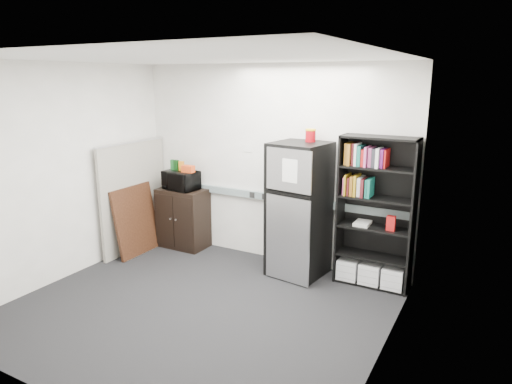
% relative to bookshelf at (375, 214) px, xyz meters
% --- Properties ---
extents(floor, '(4.00, 4.00, 0.00)m').
position_rel_bookshelf_xyz_m(floor, '(-1.53, -1.57, -0.91)').
color(floor, black).
rests_on(floor, ground).
extents(wall_back, '(4.00, 0.02, 2.70)m').
position_rel_bookshelf_xyz_m(wall_back, '(-1.53, 0.18, 0.44)').
color(wall_back, silver).
rests_on(wall_back, floor).
extents(wall_right, '(0.02, 3.50, 2.70)m').
position_rel_bookshelf_xyz_m(wall_right, '(0.47, -1.57, 0.44)').
color(wall_right, silver).
rests_on(wall_right, floor).
extents(wall_left, '(0.02, 3.50, 2.70)m').
position_rel_bookshelf_xyz_m(wall_left, '(-3.53, -1.57, 0.44)').
color(wall_left, silver).
rests_on(wall_left, floor).
extents(ceiling, '(4.00, 3.50, 0.02)m').
position_rel_bookshelf_xyz_m(ceiling, '(-1.53, -1.57, 1.79)').
color(ceiling, white).
rests_on(ceiling, wall_back).
extents(electrical_raceway, '(3.92, 0.05, 0.10)m').
position_rel_bookshelf_xyz_m(electrical_raceway, '(-1.53, 0.15, -0.01)').
color(electrical_raceway, gray).
rests_on(electrical_raceway, wall_back).
extents(wall_note, '(0.14, 0.00, 0.10)m').
position_rel_bookshelf_xyz_m(wall_note, '(-1.88, 0.18, 0.64)').
color(wall_note, white).
rests_on(wall_note, wall_back).
extents(bookshelf, '(0.90, 0.34, 1.85)m').
position_rel_bookshelf_xyz_m(bookshelf, '(0.00, 0.00, 0.00)').
color(bookshelf, black).
rests_on(bookshelf, floor).
extents(cubicle_partition, '(0.06, 1.30, 1.62)m').
position_rel_bookshelf_xyz_m(cubicle_partition, '(-3.43, -0.49, -0.10)').
color(cubicle_partition, gray).
rests_on(cubicle_partition, floor).
extents(cabinet, '(0.72, 0.48, 0.90)m').
position_rel_bookshelf_xyz_m(cabinet, '(-2.87, -0.06, -0.46)').
color(cabinet, black).
rests_on(cabinet, floor).
extents(microwave, '(0.53, 0.39, 0.28)m').
position_rel_bookshelf_xyz_m(microwave, '(-2.87, -0.08, 0.12)').
color(microwave, black).
rests_on(microwave, cabinet).
extents(snack_box_a, '(0.08, 0.06, 0.15)m').
position_rel_bookshelf_xyz_m(snack_box_a, '(-3.03, -0.05, 0.34)').
color(snack_box_a, '#175223').
rests_on(snack_box_a, microwave).
extents(snack_box_b, '(0.07, 0.05, 0.15)m').
position_rel_bookshelf_xyz_m(snack_box_b, '(-2.97, -0.05, 0.34)').
color(snack_box_b, '#0B330E').
rests_on(snack_box_b, microwave).
extents(snack_box_c, '(0.08, 0.07, 0.14)m').
position_rel_bookshelf_xyz_m(snack_box_c, '(-2.87, -0.05, 0.33)').
color(snack_box_c, orange).
rests_on(snack_box_c, microwave).
extents(snack_bag, '(0.18, 0.10, 0.10)m').
position_rel_bookshelf_xyz_m(snack_bag, '(-2.72, -0.10, 0.31)').
color(snack_bag, '#D84415').
rests_on(snack_bag, microwave).
extents(refrigerator, '(0.73, 0.76, 1.73)m').
position_rel_bookshelf_xyz_m(refrigerator, '(-0.94, -0.14, -0.05)').
color(refrigerator, black).
rests_on(refrigerator, floor).
extents(coffee_can, '(0.13, 0.13, 0.18)m').
position_rel_bookshelf_xyz_m(coffee_can, '(-0.86, -0.02, 0.91)').
color(coffee_can, '#9C070F').
rests_on(coffee_can, refrigerator).
extents(framed_poster, '(0.21, 0.78, 1.00)m').
position_rel_bookshelf_xyz_m(framed_poster, '(-3.30, -0.61, -0.41)').
color(framed_poster, black).
rests_on(framed_poster, floor).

